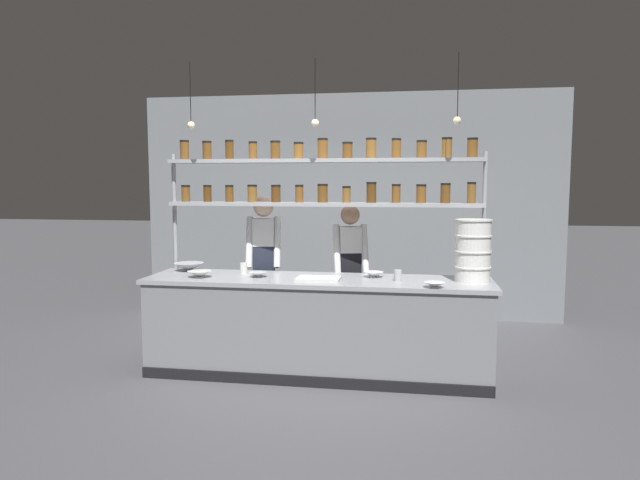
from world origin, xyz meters
TOP-DOWN VIEW (x-y plane):
  - ground_plane at (0.00, 0.00)m, footprint 40.00×40.00m
  - back_wall at (0.00, 2.47)m, footprint 5.64×0.12m
  - prep_counter at (0.00, -0.00)m, footprint 3.24×0.76m
  - spice_shelf_unit at (0.02, 0.33)m, footprint 3.12×0.28m
  - chef_left at (-0.66, 0.56)m, footprint 0.40×0.32m
  - chef_center at (0.24, 0.64)m, footprint 0.41×0.33m
  - container_stack at (1.42, 0.04)m, footprint 0.33×0.33m
  - cutting_board at (0.03, -0.09)m, footprint 0.40×0.26m
  - prep_bowl_near_left at (-1.10, -0.13)m, footprint 0.22×0.22m
  - prep_bowl_center_front at (0.52, 0.14)m, footprint 0.19×0.19m
  - prep_bowl_center_back at (-1.36, 0.23)m, footprint 0.30×0.30m
  - prep_bowl_near_right at (1.07, -0.32)m, footprint 0.18×0.18m
  - prep_bowl_far_left at (-0.56, -0.03)m, footprint 0.17×0.17m
  - serving_cup_front at (0.75, -0.04)m, footprint 0.07×0.07m
  - serving_cup_by_board at (-0.76, 0.14)m, footprint 0.07×0.07m
  - pendant_light_row at (0.01, 0.00)m, footprint 2.53×0.07m

SIDE VIEW (x-z plane):
  - ground_plane at x=0.00m, z-range 0.00..0.00m
  - prep_counter at x=0.00m, z-range 0.00..0.92m
  - chef_center at x=0.24m, z-range 0.11..1.69m
  - cutting_board at x=0.03m, z-range 0.92..0.94m
  - prep_bowl_far_left at x=-0.56m, z-range 0.92..0.97m
  - prep_bowl_near_right at x=1.07m, z-range 0.92..0.97m
  - prep_bowl_center_front at x=0.52m, z-range 0.92..0.97m
  - prep_bowl_near_left at x=-1.10m, z-range 0.92..0.98m
  - prep_bowl_center_back at x=-1.36m, z-range 0.92..1.00m
  - chef_left at x=-0.66m, z-range 0.13..1.80m
  - serving_cup_front at x=0.75m, z-range 0.92..1.02m
  - serving_cup_by_board at x=-0.76m, z-range 0.92..1.03m
  - container_stack at x=1.42m, z-range 0.92..1.49m
  - back_wall at x=0.00m, z-range 0.00..2.99m
  - spice_shelf_unit at x=0.02m, z-range 0.68..2.92m
  - pendant_light_row at x=0.01m, z-range 2.07..2.69m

